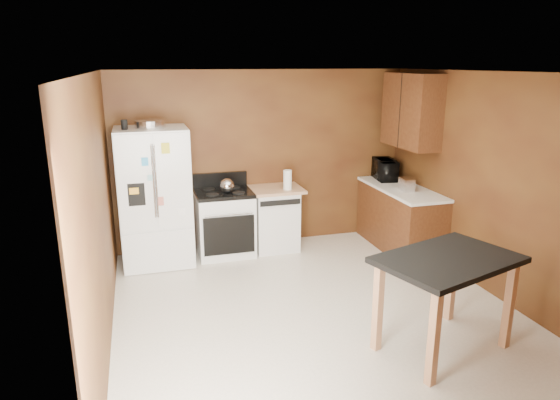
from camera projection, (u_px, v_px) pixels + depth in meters
name	position (u px, v px, depth m)	size (l,w,h in m)	color
floor	(315.00, 310.00, 5.40)	(4.50, 4.50, 0.00)	silver
ceiling	(320.00, 72.00, 4.73)	(4.50, 4.50, 0.00)	white
wall_back	(263.00, 159.00, 7.15)	(4.20, 4.20, 0.00)	brown
wall_front	(448.00, 295.00, 2.98)	(4.20, 4.20, 0.00)	brown
wall_left	(99.00, 216.00, 4.51)	(4.50, 4.50, 0.00)	brown
wall_right	(492.00, 185.00, 5.63)	(4.50, 4.50, 0.00)	brown
roasting_pan	(150.00, 124.00, 6.22)	(0.38, 0.38, 0.09)	silver
pen_cup	(124.00, 125.00, 6.06)	(0.08, 0.08, 0.12)	black
kettle	(227.00, 186.00, 6.67)	(0.19, 0.19, 0.19)	silver
paper_towel	(288.00, 180.00, 6.87)	(0.12, 0.12, 0.27)	white
green_canister	(288.00, 182.00, 7.09)	(0.11, 0.11, 0.12)	#46B76C
toaster	(407.00, 184.00, 6.79)	(0.14, 0.23, 0.17)	silver
microwave	(385.00, 170.00, 7.43)	(0.50, 0.34, 0.27)	black
refrigerator	(155.00, 197.00, 6.47)	(0.90, 0.80, 1.80)	white
gas_range	(225.00, 222.00, 6.89)	(0.76, 0.68, 1.10)	white
dishwasher	(274.00, 218.00, 7.10)	(0.78, 0.63, 0.89)	white
right_cabinets	(403.00, 186.00, 7.02)	(0.63, 1.58, 2.45)	#593118
island	(447.00, 272.00, 4.49)	(1.43, 1.16, 0.91)	black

